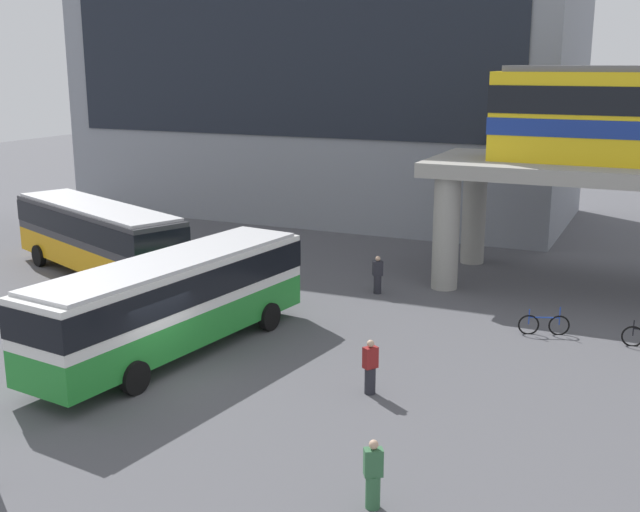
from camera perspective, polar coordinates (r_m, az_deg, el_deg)
The scene contains 8 objects.
ground_plane at distance 32.67m, azimuth -1.06°, elevation -2.76°, with size 120.00×120.00×0.00m, color #515156.
station_building at distance 50.64m, azimuth 0.45°, elevation 14.27°, with size 30.03×12.80×19.43m.
bus_main at distance 26.00m, azimuth -10.49°, elevation -2.79°, with size 4.00×11.28×3.22m.
bus_secondary at distance 36.33m, azimuth -15.75°, elevation 1.66°, with size 11.15×6.67×3.22m.
bicycle_blue at distance 28.91m, azimuth 15.81°, elevation -4.77°, with size 1.70×0.68×1.04m.
pedestrian_near_building at distance 17.51m, azimuth 3.84°, elevation -15.54°, with size 0.48×0.43×1.58m.
pedestrian_walking_across at distance 22.95m, azimuth 3.63°, elevation -8.09°, with size 0.44×0.48×1.63m.
pedestrian_by_bike_rack at distance 32.66m, azimuth 4.17°, elevation -1.45°, with size 0.48×0.44×1.59m.
Camera 1 is at (13.49, -18.26, 9.31)m, focal length 44.48 mm.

